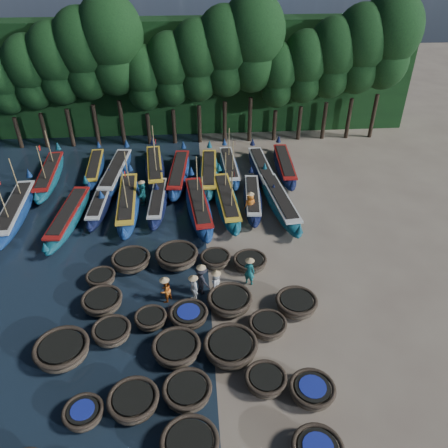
{
  "coord_description": "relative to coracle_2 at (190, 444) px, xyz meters",
  "views": [
    {
      "loc": [
        -0.56,
        -17.87,
        16.3
      ],
      "look_at": [
        1.13,
        4.32,
        1.3
      ],
      "focal_mm": 35.0,
      "sensor_mm": 36.0,
      "label": 1
    }
  ],
  "objects": [
    {
      "name": "coracle_16",
      "position": [
        -1.86,
        6.55,
        -0.07
      ],
      "size": [
        1.75,
        1.75,
        0.63
      ],
      "rotation": [
        0.0,
        0.0,
        -0.19
      ],
      "color": "brown",
      "rests_on": "ground"
    },
    {
      "name": "long_boat_10",
      "position": [
        -7.31,
        23.2,
        0.07
      ],
      "size": [
        1.77,
        7.5,
        1.32
      ],
      "rotation": [
        0.0,
        0.0,
        0.06
      ],
      "color": "navy",
      "rests_on": "ground"
    },
    {
      "name": "long_boat_7",
      "position": [
        4.66,
        17.53,
        0.07
      ],
      "size": [
        1.97,
        7.45,
        1.32
      ],
      "rotation": [
        0.0,
        0.0,
        -0.09
      ],
      "color": "#0E1136",
      "rests_on": "ground"
    },
    {
      "name": "long_boat_6",
      "position": [
        2.77,
        17.23,
        0.15
      ],
      "size": [
        2.04,
        8.68,
        3.69
      ],
      "rotation": [
        0.0,
        0.0,
        0.06
      ],
      "color": "#10505F",
      "rests_on": "ground"
    },
    {
      "name": "tree_10",
      "position": [
        8.16,
        28.94,
        5.54
      ],
      "size": [
        3.68,
        3.68,
        8.68
      ],
      "color": "black",
      "rests_on": "ground"
    },
    {
      "name": "fisherman_6",
      "position": [
        4.28,
        16.08,
        0.51
      ],
      "size": [
        1.02,
        0.86,
        1.98
      ],
      "rotation": [
        0.0,
        0.0,
        3.55
      ],
      "color": "#CE621B",
      "rests_on": "ground"
    },
    {
      "name": "tree_14",
      "position": [
        17.36,
        28.94,
        8.24
      ],
      "size": [
        5.34,
        5.34,
        12.58
      ],
      "color": "black",
      "rests_on": "ground"
    },
    {
      "name": "coracle_2",
      "position": [
        0.0,
        0.0,
        0.0
      ],
      "size": [
        2.43,
        2.43,
        0.76
      ],
      "rotation": [
        0.0,
        0.0,
        0.18
      ],
      "color": "brown",
      "rests_on": "ground"
    },
    {
      "name": "fisherman_4",
      "position": [
        0.31,
        8.1,
        0.43
      ],
      "size": [
        0.7,
        1.0,
        1.78
      ],
      "rotation": [
        0.0,
        0.0,
        5.09
      ],
      "color": "silver",
      "rests_on": "ground"
    },
    {
      "name": "fisherman_2",
      "position": [
        -1.17,
        8.16,
        0.38
      ],
      "size": [
        0.89,
        0.92,
        1.7
      ],
      "rotation": [
        0.0,
        0.0,
        4.07
      ],
      "color": "#CE621B",
      "rests_on": "ground"
    },
    {
      "name": "fisherman_1",
      "position": [
        3.37,
        9.19,
        0.51
      ],
      "size": [
        0.73,
        0.64,
        1.87
      ],
      "rotation": [
        0.0,
        0.0,
        2.65
      ],
      "color": "#176263",
      "rests_on": "ground"
    },
    {
      "name": "coracle_24",
      "position": [
        3.59,
        10.58,
        -0.05
      ],
      "size": [
        2.29,
        2.29,
        0.67
      ],
      "rotation": [
        0.0,
        0.0,
        0.3
      ],
      "color": "brown",
      "rests_on": "ground"
    },
    {
      "name": "tree_6",
      "position": [
        -1.04,
        28.94,
        6.21
      ],
      "size": [
        4.09,
        4.09,
        9.65
      ],
      "color": "black",
      "rests_on": "ground"
    },
    {
      "name": "tree_4",
      "position": [
        -5.64,
        28.94,
        8.24
      ],
      "size": [
        5.34,
        5.34,
        12.58
      ],
      "color": "black",
      "rests_on": "ground"
    },
    {
      "name": "coracle_12",
      "position": [
        -0.56,
        4.49,
        0.03
      ],
      "size": [
        2.37,
        2.37,
        0.82
      ],
      "rotation": [
        0.0,
        0.0,
        0.15
      ],
      "color": "brown",
      "rests_on": "ground"
    },
    {
      "name": "fisherman_5",
      "position": [
        -3.13,
        18.27,
        0.49
      ],
      "size": [
        0.6,
        1.68,
        1.98
      ],
      "rotation": [
        0.0,
        0.0,
        4.75
      ],
      "color": "#176263",
      "rests_on": "ground"
    },
    {
      "name": "coracle_15",
      "position": [
        -4.42,
        7.89,
        -0.01
      ],
      "size": [
        2.34,
        2.34,
        0.74
      ],
      "rotation": [
        0.0,
        0.0,
        -0.22
      ],
      "color": "brown",
      "rests_on": "ground"
    },
    {
      "name": "long_boat_14",
      "position": [
        1.75,
        21.57,
        0.15
      ],
      "size": [
        2.02,
        8.71,
        1.54
      ],
      "rotation": [
        0.0,
        0.0,
        -0.06
      ],
      "color": "#10505F",
      "rests_on": "ground"
    },
    {
      "name": "coracle_21",
      "position": [
        -3.28,
        11.19,
        -0.01
      ],
      "size": [
        2.57,
        2.57,
        0.74
      ],
      "rotation": [
        0.0,
        0.0,
        0.25
      ],
      "color": "brown",
      "rests_on": "ground"
    },
    {
      "name": "coracle_20",
      "position": [
        -4.8,
        9.82,
        -0.07
      ],
      "size": [
        1.96,
        1.96,
        0.64
      ],
      "rotation": [
        0.0,
        0.0,
        0.41
      ],
      "color": "brown",
      "rests_on": "ground"
    },
    {
      "name": "coracle_6",
      "position": [
        -2.26,
        1.96,
        0.0
      ],
      "size": [
        2.43,
        2.43,
        0.76
      ],
      "rotation": [
        0.0,
        0.0,
        -0.28
      ],
      "color": "brown",
      "rests_on": "ground"
    },
    {
      "name": "long_boat_2",
      "position": [
        -6.02,
        17.91,
        0.07
      ],
      "size": [
        1.6,
        7.56,
        1.33
      ],
      "rotation": [
        0.0,
        0.0,
        -0.04
      ],
      "color": "#0E1136",
      "rests_on": "ground"
    },
    {
      "name": "coracle_19",
      "position": [
        5.52,
        6.95,
        0.02
      ],
      "size": [
        2.42,
        2.42,
        0.79
      ],
      "rotation": [
        0.0,
        0.0,
        0.24
      ],
      "color": "brown",
      "rests_on": "ground"
    },
    {
      "name": "tree_8",
      "position": [
        3.56,
        28.94,
        7.56
      ],
      "size": [
        4.92,
        4.92,
        11.6
      ],
      "color": "black",
      "rests_on": "ground"
    },
    {
      "name": "long_boat_16",
      "position": [
        5.96,
        21.94,
        0.14
      ],
      "size": [
        1.94,
        8.48,
        1.49
      ],
      "rotation": [
        0.0,
        0.0,
        0.06
      ],
      "color": "#0E1136",
      "rests_on": "ground"
    },
    {
      "name": "tree_11",
      "position": [
        10.46,
        28.94,
        6.21
      ],
      "size": [
        4.09,
        4.09,
        9.65
      ],
      "color": "black",
      "rests_on": "ground"
    },
    {
      "name": "ground",
      "position": [
        1.16,
        8.94,
        -0.43
      ],
      "size": [
        120.0,
        120.0,
        0.0
      ],
      "primitive_type": "plane",
      "color": "gray",
      "rests_on": "ground"
    },
    {
      "name": "coracle_22",
      "position": [
        -0.63,
        11.27,
        0.05
      ],
      "size": [
        2.52,
        2.52,
        0.85
      ],
      "rotation": [
        0.0,
        0.0,
        0.07
      ],
      "color": "brown",
      "rests_on": "ground"
    },
    {
      "name": "long_boat_0",
      "position": [
        -11.53,
        16.9,
        0.19
      ],
      "size": [
        2.06,
        9.18,
        3.9
      ],
      "rotation": [
        0.0,
        0.0,
        0.05
      ],
      "color": "navy",
      "rests_on": "ground"
    },
    {
      "name": "tree_5",
      "position": [
        -3.34,
        28.94,
        5.54
      ],
      "size": [
        3.68,
        3.68,
        8.68
      ],
      "color": "black",
      "rests_on": "ground"
    },
    {
      "name": "coracle_5",
      "position": [
        -4.2,
        1.62,
        -0.06
      ],
      "size": [
        1.96,
        1.96,
        0.64
      ],
      "rotation": [
        0.0,
        0.0,
        0.36
      ],
      "color": "brown",
      "rests_on": "ground"
    },
    {
      "name": "long_boat_4",
      "position": [
        -2.05,
        17.66,
        0.06
      ],
      "size": [
        1.56,
        7.35,
        1.29
      ],
      "rotation": [
        0.0,
        0.0,
        -0.04
      ],
      "color": "#0E1136",
      "rests_on": "ground"
    },
    {
      "name": "tree_3",
      "position": [
        -7.94,
        28.94,
        7.56
      ],
      "size": [
        4.92,
        4.92,
        11.6
      ],
      "color": "black",
      "rests_on": "ground"
    },
    {
      "name": "coracle_11",
      "position": [
        -3.65,
        5.77,
        -0.01
      ],
      "size": [
        1.89,
        1.89,
        0.74
      ],
      "rotation": [
        0.0,
        0.0,
        0.02
      ],
      "color": "brown",
      "rests_on": "ground"
    },
    {
      "name": "coracle_8",
      "position": [
        3.25,
        2.57,
        -0.04
      ],
      "size": [
        1.9,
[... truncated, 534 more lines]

